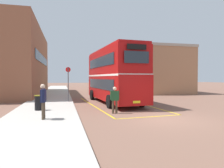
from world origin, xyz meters
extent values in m
plane|color=brown|center=(0.00, 14.40, 0.00)|extent=(135.60, 135.60, 0.00)
cube|color=#B2ADA3|center=(-6.50, 16.80, 0.07)|extent=(4.00, 57.60, 0.14)
cube|color=brown|center=(-11.45, 19.59, 4.32)|extent=(6.70, 19.82, 8.64)
cube|color=#19232D|center=(-8.07, 19.59, 4.75)|extent=(0.06, 15.06, 1.10)
cube|color=#AD7A56|center=(8.82, 22.61, 3.16)|extent=(6.64, 17.58, 6.31)
cube|color=#19232D|center=(5.47, 22.61, 3.47)|extent=(0.06, 13.36, 1.10)
cube|color=#A89E8E|center=(8.82, 22.61, 6.49)|extent=(6.76, 17.70, 0.36)
cylinder|color=black|center=(-2.47, 10.68, 0.50)|extent=(0.35, 1.02, 1.00)
cylinder|color=black|center=(0.14, 10.87, 0.50)|extent=(0.35, 1.02, 1.00)
cylinder|color=black|center=(-2.03, 4.60, 0.50)|extent=(0.35, 1.02, 1.00)
cylinder|color=black|center=(0.58, 4.79, 0.50)|extent=(0.35, 1.02, 1.00)
cube|color=#A80F0F|center=(-0.94, 7.73, 1.40)|extent=(3.24, 9.99, 2.10)
cube|color=#A80F0F|center=(-0.94, 7.73, 3.50)|extent=(3.23, 9.80, 2.10)
cube|color=#A80F0F|center=(-0.94, 7.73, 4.65)|extent=(3.12, 9.69, 0.20)
cube|color=white|center=(-0.94, 7.73, 2.45)|extent=(3.26, 9.90, 0.14)
cube|color=#232D38|center=(-2.23, 7.64, 1.70)|extent=(0.62, 8.05, 0.84)
cube|color=#232D38|center=(-2.23, 7.64, 3.60)|extent=(0.62, 8.05, 0.84)
cube|color=#232D38|center=(0.34, 7.83, 1.70)|extent=(0.62, 8.05, 0.84)
cube|color=#232D38|center=(0.34, 7.83, 3.60)|extent=(0.62, 8.05, 0.84)
cube|color=#232D38|center=(-0.59, 2.81, 3.60)|extent=(1.77, 0.17, 0.80)
cube|color=black|center=(-0.59, 2.81, 4.28)|extent=(1.39, 0.14, 0.36)
cube|color=#232D38|center=(-1.30, 12.66, 1.80)|extent=(2.02, 0.19, 1.00)
cube|color=yellow|center=(-0.59, 2.81, 0.63)|extent=(0.52, 0.07, 0.16)
cylinder|color=black|center=(2.85, 25.58, 0.46)|extent=(0.37, 0.94, 0.92)
cylinder|color=black|center=(5.38, 25.27, 0.46)|extent=(0.37, 0.94, 0.92)
cylinder|color=black|center=(2.18, 20.12, 0.46)|extent=(0.37, 0.94, 0.92)
cylinder|color=black|center=(4.71, 19.81, 0.46)|extent=(0.37, 0.94, 0.92)
cube|color=gold|center=(3.78, 22.70, 1.60)|extent=(3.57, 9.40, 2.60)
cube|color=silver|center=(3.78, 22.70, 2.96)|extent=(3.38, 9.02, 0.12)
cube|color=#232D38|center=(2.53, 22.85, 1.95)|extent=(0.93, 7.28, 0.96)
cube|color=#232D38|center=(5.03, 22.54, 1.95)|extent=(0.93, 7.28, 0.96)
cube|color=#232D38|center=(4.34, 27.26, 1.90)|extent=(1.97, 0.28, 1.10)
cylinder|color=#473828|center=(-2.09, 2.37, 0.41)|extent=(0.14, 0.14, 0.81)
cylinder|color=#473828|center=(-2.29, 2.42, 0.41)|extent=(0.14, 0.14, 0.81)
cube|color=#1E4728|center=(-2.19, 2.39, 1.12)|extent=(0.51, 0.32, 0.61)
cylinder|color=#1E4728|center=(-1.96, 2.34, 1.15)|extent=(0.09, 0.09, 0.58)
cylinder|color=#1E4728|center=(-2.42, 2.45, 1.15)|extent=(0.09, 0.09, 0.58)
sphere|color=beige|center=(-2.19, 2.37, 1.57)|extent=(0.22, 0.22, 0.22)
cylinder|color=#473828|center=(-6.31, 0.76, 0.57)|extent=(0.14, 0.14, 0.87)
cylinder|color=#473828|center=(-6.29, 0.99, 0.57)|extent=(0.14, 0.14, 0.87)
cube|color=#141938|center=(-6.30, 0.88, 1.33)|extent=(0.27, 0.53, 0.65)
cylinder|color=#141938|center=(-6.33, 0.62, 1.36)|extent=(0.09, 0.09, 0.62)
cylinder|color=#141938|center=(-6.28, 1.13, 1.36)|extent=(0.09, 0.09, 0.62)
sphere|color=beige|center=(-6.32, 0.88, 1.80)|extent=(0.23, 0.23, 0.23)
cylinder|color=black|center=(-6.88, 3.96, 0.60)|extent=(0.48, 0.48, 0.93)
cylinder|color=olive|center=(-6.88, 3.96, 1.09)|extent=(0.50, 0.50, 0.04)
cylinder|color=#4C4C51|center=(-4.89, 8.42, 1.64)|extent=(0.08, 0.08, 3.00)
cylinder|color=red|center=(-4.89, 8.42, 2.96)|extent=(0.44, 0.12, 0.44)
cube|color=gold|center=(-3.00, 6.60, 0.00)|extent=(0.98, 11.81, 0.01)
cube|color=gold|center=(1.12, 6.90, 0.00)|extent=(0.98, 11.81, 0.01)
cube|color=gold|center=(-0.51, 0.85, 0.00)|extent=(4.25, 0.43, 0.01)
camera|label=1|loc=(-5.32, -9.92, 2.24)|focal=32.72mm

